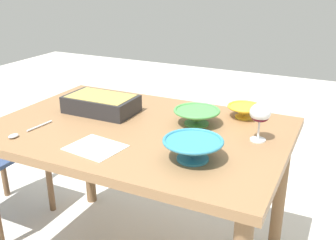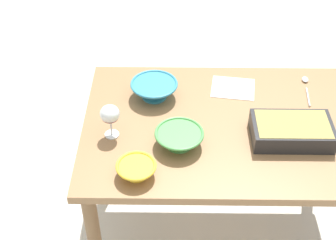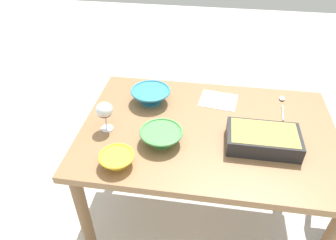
# 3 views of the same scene
# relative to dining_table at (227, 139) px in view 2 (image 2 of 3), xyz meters

# --- Properties ---
(ground_plane) EXTENTS (8.00, 8.00, 0.00)m
(ground_plane) POSITION_rel_dining_table_xyz_m (0.00, 0.00, -0.63)
(ground_plane) COLOR beige
(dining_table) EXTENTS (1.24, 0.83, 0.73)m
(dining_table) POSITION_rel_dining_table_xyz_m (0.00, 0.00, 0.00)
(dining_table) COLOR olive
(dining_table) RESTS_ON ground_plane
(wine_glass) EXTENTS (0.08, 0.08, 0.15)m
(wine_glass) POSITION_rel_dining_table_xyz_m (0.49, 0.08, 0.20)
(wine_glass) COLOR white
(wine_glass) RESTS_ON dining_table
(casserole_dish) EXTENTS (0.32, 0.19, 0.08)m
(casserole_dish) POSITION_rel_dining_table_xyz_m (-0.25, 0.09, 0.14)
(casserole_dish) COLOR #262628
(casserole_dish) RESTS_ON dining_table
(mixing_bowl) EXTENTS (0.20, 0.20, 0.07)m
(mixing_bowl) POSITION_rel_dining_table_xyz_m (0.21, 0.13, 0.13)
(mixing_bowl) COLOR #4C994C
(mixing_bowl) RESTS_ON dining_table
(small_bowl) EXTENTS (0.21, 0.21, 0.08)m
(small_bowl) POSITION_rel_dining_table_xyz_m (0.32, -0.18, 0.14)
(small_bowl) COLOR teal
(small_bowl) RESTS_ON dining_table
(serving_bowl) EXTENTS (0.15, 0.15, 0.06)m
(serving_bowl) POSITION_rel_dining_table_xyz_m (0.37, 0.30, 0.13)
(serving_bowl) COLOR yellow
(serving_bowl) RESTS_ON dining_table
(serving_spoon) EXTENTS (0.04, 0.22, 0.01)m
(serving_spoon) POSITION_rel_dining_table_xyz_m (-0.39, -0.27, 0.10)
(serving_spoon) COLOR silver
(serving_spoon) RESTS_ON dining_table
(napkin) EXTENTS (0.22, 0.19, 0.00)m
(napkin) POSITION_rel_dining_table_xyz_m (-0.04, -0.25, 0.09)
(napkin) COLOR white
(napkin) RESTS_ON dining_table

